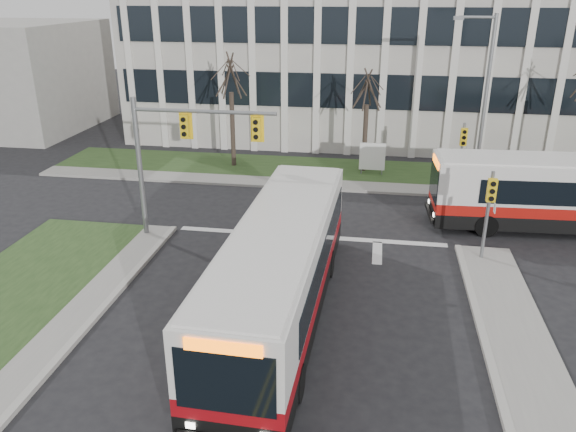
{
  "coord_description": "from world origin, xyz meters",
  "views": [
    {
      "loc": [
        2.68,
        -14.62,
        10.32
      ],
      "look_at": [
        -0.58,
        5.61,
        2.0
      ],
      "focal_mm": 35.0,
      "sensor_mm": 36.0,
      "label": 1
    }
  ],
  "objects_px": {
    "directory_sign": "(372,157)",
    "bus_cross": "(573,196)",
    "streetlight": "(483,94)",
    "bus_main": "(281,272)"
  },
  "relations": [
    {
      "from": "bus_main",
      "to": "bus_cross",
      "type": "xyz_separation_m",
      "value": [
        11.75,
        9.4,
        -0.04
      ]
    },
    {
      "from": "directory_sign",
      "to": "bus_main",
      "type": "relative_size",
      "value": 0.16
    },
    {
      "from": "streetlight",
      "to": "bus_cross",
      "type": "xyz_separation_m",
      "value": [
        3.55,
        -5.28,
        -3.55
      ]
    },
    {
      "from": "streetlight",
      "to": "bus_main",
      "type": "height_order",
      "value": "streetlight"
    },
    {
      "from": "directory_sign",
      "to": "bus_cross",
      "type": "relative_size",
      "value": 0.16
    },
    {
      "from": "streetlight",
      "to": "directory_sign",
      "type": "distance_m",
      "value": 6.96
    },
    {
      "from": "directory_sign",
      "to": "bus_cross",
      "type": "distance_m",
      "value": 11.22
    },
    {
      "from": "bus_cross",
      "to": "bus_main",
      "type": "bearing_deg",
      "value": -54.32
    },
    {
      "from": "streetlight",
      "to": "bus_cross",
      "type": "distance_m",
      "value": 7.28
    },
    {
      "from": "directory_sign",
      "to": "streetlight",
      "type": "bearing_deg",
      "value": -13.23
    }
  ]
}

